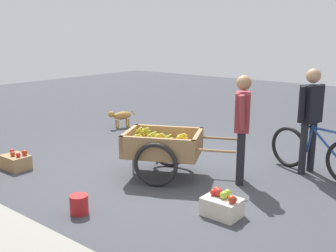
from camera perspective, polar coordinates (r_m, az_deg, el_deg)
ground_plane at (r=6.30m, az=0.47°, el=-6.49°), size 24.00×24.00×0.00m
fruit_cart at (r=5.98m, az=-0.77°, el=-3.15°), size 1.82×1.41×0.71m
vendor_person at (r=5.71m, az=10.55°, el=0.84°), size 0.33×0.54×1.55m
bicycle at (r=6.43m, az=20.35°, el=-3.63°), size 1.62×0.59×0.85m
cyclist_person at (r=6.37m, az=19.66°, el=1.95°), size 0.28×0.57×1.61m
dog at (r=9.15m, az=-6.78°, el=1.46°), size 0.31×0.65×0.40m
plastic_bucket at (r=4.99m, az=-12.57°, el=-10.87°), size 0.22×0.22×0.23m
apple_crate at (r=6.83m, az=-20.86°, el=-4.75°), size 0.44×0.32×0.31m
mixed_fruit_crate at (r=4.86m, az=7.71°, el=-11.12°), size 0.44×0.32×0.32m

